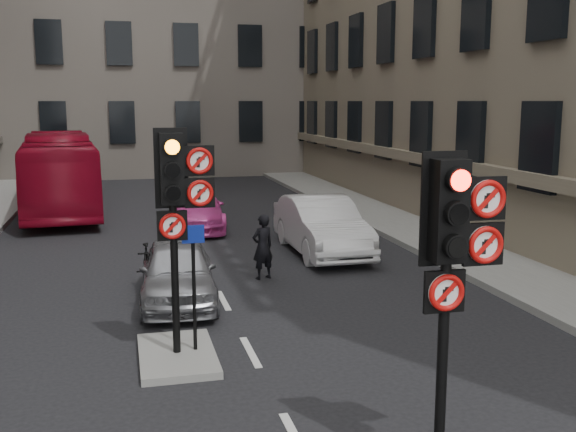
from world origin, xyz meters
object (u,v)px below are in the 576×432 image
signal_near (455,244)px  bus_red (59,172)px  motorcyclist (263,247)px  motorcycle (148,269)px  car_white (321,225)px  car_silver (178,271)px  car_pink (196,209)px  signal_far (178,193)px  info_sign (194,270)px

signal_near → bus_red: signal_near is taller
signal_near → motorcyclist: 8.73m
motorcycle → car_white: bearing=26.1°
car_silver → car_pink: (1.26, 8.07, -0.01)m
signal_far → car_pink: size_ratio=0.83×
bus_red → motorcyclist: bus_red is taller
signal_near → car_pink: signal_near is taller
car_silver → signal_far: bearing=-89.8°
signal_far → car_silver: size_ratio=0.95×
signal_near → motorcycle: bearing=110.3°
car_pink → car_silver: bearing=-94.6°
signal_near → info_sign: signal_near is taller
motorcyclist → car_silver: bearing=10.5°
car_silver → info_sign: bearing=-86.0°
bus_red → info_sign: bearing=-83.2°
signal_near → bus_red: size_ratio=0.34×
car_silver → motorcyclist: 2.47m
car_white → bus_red: bearing=128.6°
signal_near → motorcycle: 8.77m
motorcycle → signal_far: bearing=-89.2°
car_silver → bus_red: (-3.31, 12.90, 0.82)m
car_silver → car_pink: car_silver is taller
signal_near → car_silver: signal_near is taller
bus_red → motorcycle: (2.75, -12.10, -0.95)m
motorcycle → signal_near: bearing=-74.0°
signal_near → car_white: 11.07m
signal_near → car_silver: size_ratio=0.95×
signal_far → bus_red: signal_far is taller
bus_red → car_white: bearing=-56.1°
car_white → motorcycle: (-4.73, -2.78, -0.25)m
car_white → info_sign: 7.95m
signal_near → info_sign: 4.82m
signal_near → motorcyclist: bearing=92.2°
signal_far → bus_red: (-3.11, 16.10, -1.24)m
signal_far → car_silver: signal_far is taller
bus_red → car_silver: bearing=-80.5°
car_silver → car_white: size_ratio=0.81×
motorcycle → info_sign: size_ratio=0.84×
signal_far → car_pink: (1.46, 11.26, -2.08)m
bus_red → motorcycle: bus_red is taller
signal_far → motorcycle: (-0.36, 4.00, -2.18)m
signal_far → motorcyclist: size_ratio=2.34×
car_white → info_sign: size_ratio=2.27×
signal_far → motorcycle: size_ratio=2.07×
car_pink → info_sign: (-1.25, -11.23, 0.82)m
motorcycle → bus_red: bearing=98.4°
bus_red → signal_near: bearing=-79.0°
car_white → bus_red: bus_red is taller
signal_far → bus_red: bearing=100.9°
signal_far → car_pink: signal_far is taller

